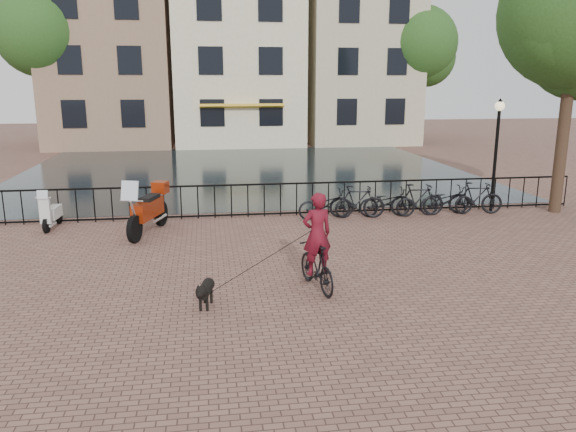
{
  "coord_description": "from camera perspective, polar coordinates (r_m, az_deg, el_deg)",
  "views": [
    {
      "loc": [
        -1.71,
        -8.67,
        4.04
      ],
      "look_at": [
        0.0,
        3.0,
        1.2
      ],
      "focal_mm": 35.0,
      "sensor_mm": 36.0,
      "label": 1
    }
  ],
  "objects": [
    {
      "name": "parked_bike_3",
      "position": [
        17.64,
        12.99,
        1.61
      ],
      "size": [
        1.68,
        0.54,
        1.0
      ],
      "primitive_type": "imported",
      "rotation": [
        0.0,
        0.0,
        1.53
      ],
      "color": "black",
      "rests_on": "ground"
    },
    {
      "name": "scooter",
      "position": [
        17.04,
        -22.91,
        0.85
      ],
      "size": [
        0.47,
        1.34,
        1.22
      ],
      "rotation": [
        0.0,
        0.0,
        -0.07
      ],
      "color": "silver",
      "rests_on": "ground"
    },
    {
      "name": "parked_bike_2",
      "position": [
        17.33,
        10.05,
        1.38
      ],
      "size": [
        1.76,
        0.75,
        0.9
      ],
      "primitive_type": "imported",
      "rotation": [
        0.0,
        0.0,
        1.48
      ],
      "color": "black",
      "rests_on": "ground"
    },
    {
      "name": "canal_water",
      "position": [
        26.33,
        -4.53,
        4.68
      ],
      "size": [
        20.0,
        20.0,
        0.0
      ],
      "primitive_type": "plane",
      "color": "black",
      "rests_on": "ground"
    },
    {
      "name": "lamp_post",
      "position": [
        18.62,
        20.48,
        7.58
      ],
      "size": [
        0.3,
        0.3,
        3.45
      ],
      "color": "black",
      "rests_on": "ground"
    },
    {
      "name": "ground",
      "position": [
        9.71,
        2.61,
        -11.05
      ],
      "size": [
        100.0,
        100.0,
        0.0
      ],
      "primitive_type": "plane",
      "color": "brown",
      "rests_on": "ground"
    },
    {
      "name": "cyclist",
      "position": [
        11.02,
        2.95,
        -3.19
      ],
      "size": [
        0.81,
        1.74,
        2.29
      ],
      "rotation": [
        0.0,
        0.0,
        3.35
      ],
      "color": "black",
      "rests_on": "ground"
    },
    {
      "name": "parked_bike_5",
      "position": [
        18.41,
        18.52,
        1.75
      ],
      "size": [
        1.72,
        0.75,
        1.0
      ],
      "primitive_type": "imported",
      "rotation": [
        0.0,
        0.0,
        1.4
      ],
      "color": "black",
      "rests_on": "ground"
    },
    {
      "name": "motorcycle",
      "position": [
        15.55,
        -14.08,
        1.21
      ],
      "size": [
        1.24,
        2.38,
        1.66
      ],
      "rotation": [
        0.0,
        0.0,
        -0.31
      ],
      "color": "#93260A",
      "rests_on": "ground"
    },
    {
      "name": "dog",
      "position": [
        10.45,
        -8.36,
        -7.7
      ],
      "size": [
        0.44,
        0.86,
        0.56
      ],
      "rotation": [
        0.0,
        0.0,
        -0.22
      ],
      "color": "black",
      "rests_on": "ground"
    },
    {
      "name": "parked_bike_4",
      "position": [
        18.01,
        15.8,
        1.53
      ],
      "size": [
        1.72,
        0.62,
        0.9
      ],
      "primitive_type": "imported",
      "rotation": [
        0.0,
        0.0,
        1.58
      ],
      "color": "black",
      "rests_on": "ground"
    },
    {
      "name": "parked_bike_0",
      "position": [
        16.83,
        3.9,
        1.2
      ],
      "size": [
        1.76,
        0.75,
        0.9
      ],
      "primitive_type": "imported",
      "rotation": [
        0.0,
        0.0,
        1.66
      ],
      "color": "black",
      "rests_on": "ground"
    },
    {
      "name": "canal_house_mid",
      "position": [
        38.77,
        -5.27,
        16.24
      ],
      "size": [
        8.0,
        9.5,
        11.8
      ],
      "color": "beige",
      "rests_on": "ground"
    },
    {
      "name": "canal_house_left",
      "position": [
        39.17,
        -17.56,
        16.4
      ],
      "size": [
        7.5,
        9.0,
        12.8
      ],
      "color": "#87684E",
      "rests_on": "ground"
    },
    {
      "name": "railing",
      "position": [
        17.12,
        -2.43,
        1.61
      ],
      "size": [
        20.0,
        0.05,
        1.02
      ],
      "color": "black",
      "rests_on": "ground"
    },
    {
      "name": "parked_bike_1",
      "position": [
        17.04,
        7.02,
        1.45
      ],
      "size": [
        1.72,
        0.72,
        1.0
      ],
      "primitive_type": "imported",
      "rotation": [
        0.0,
        0.0,
        1.42
      ],
      "color": "black",
      "rests_on": "ground"
    },
    {
      "name": "tree_far_right",
      "position": [
        38.28,
        13.23,
        16.66
      ],
      "size": [
        4.76,
        4.76,
        8.76
      ],
      "color": "black",
      "rests_on": "ground"
    },
    {
      "name": "tree_far_left",
      "position": [
        36.95,
        -23.93,
        16.61
      ],
      "size": [
        5.04,
        5.04,
        9.27
      ],
      "color": "black",
      "rests_on": "ground"
    },
    {
      "name": "canal_house_right",
      "position": [
        40.08,
        6.75,
        17.19
      ],
      "size": [
        7.0,
        9.0,
        13.3
      ],
      "color": "tan",
      "rests_on": "ground"
    }
  ]
}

